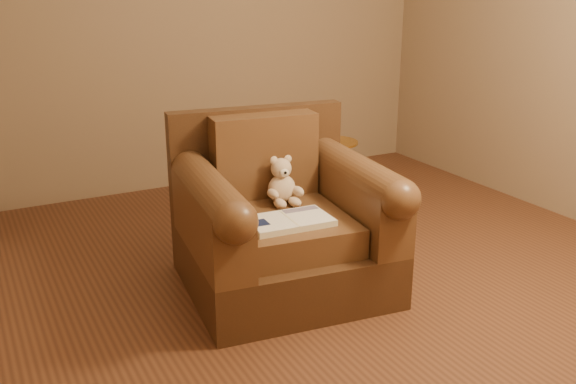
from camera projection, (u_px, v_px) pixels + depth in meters
name	position (u px, v px, depth m)	size (l,w,h in m)	color
floor	(327.00, 271.00, 3.79)	(4.00, 4.00, 0.00)	brown
armchair	(281.00, 223.00, 3.53)	(1.15, 1.10, 0.94)	#412715
teddy_bear	(283.00, 185.00, 3.56)	(0.20, 0.23, 0.27)	beige
guidebook	(289.00, 221.00, 3.27)	(0.44, 0.28, 0.03)	beige
side_table	(332.00, 173.00, 4.73)	(0.37, 0.37, 0.52)	gold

